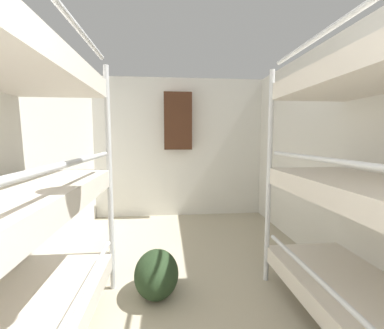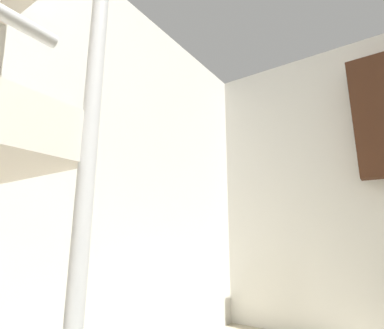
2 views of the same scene
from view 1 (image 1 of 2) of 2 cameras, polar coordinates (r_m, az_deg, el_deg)
The scene contains 5 objects.
wall_left at distance 2.33m, azimuth -36.42°, elevation 0.56°, with size 0.06×4.60×2.27m.
wall_right at distance 2.58m, azimuth 33.31°, elevation 1.15°, with size 0.06×4.60×2.27m.
wall_back at distance 4.28m, azimuth -2.80°, elevation 3.67°, with size 2.87×0.06×2.27m.
duffel_bag at distance 2.33m, azimuth -7.89°, elevation -22.86°, with size 0.37×0.51×0.37m.
hanging_coat at distance 4.13m, azimuth -3.15°, elevation 9.60°, with size 0.44×0.12×0.90m.
Camera 1 is at (-0.21, 0.25, 1.31)m, focal length 24.00 mm.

